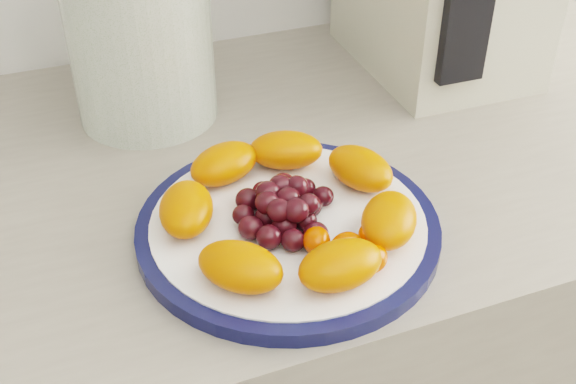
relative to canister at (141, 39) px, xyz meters
name	(u,v)px	position (x,y,z in m)	size (l,w,h in m)	color
plate_rim	(288,228)	(0.07, -0.27, -0.09)	(0.29, 0.29, 0.01)	#0E123B
plate_face	(288,227)	(0.07, -0.27, -0.09)	(0.26, 0.26, 0.02)	white
canister	(141,39)	(0.00, 0.00, 0.00)	(0.16, 0.16, 0.20)	#315816
fruit_plate	(291,205)	(0.08, -0.28, -0.06)	(0.25, 0.25, 0.04)	#D14800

